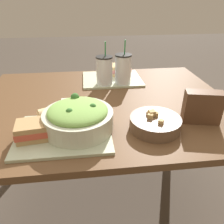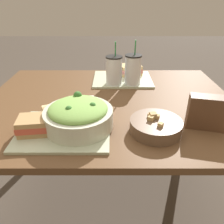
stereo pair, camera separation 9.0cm
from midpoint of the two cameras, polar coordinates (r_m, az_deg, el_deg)
The scene contains 14 objects.
ground_plane at distance 1.58m, azimuth 1.06°, elevation -21.02°, with size 12.00×12.00×0.00m, color #4C4238.
dining_table at distance 1.17m, azimuth 1.34°, elevation -0.90°, with size 1.30×0.99×0.71m.
tray_near at distance 0.89m, azimuth -9.74°, elevation -4.83°, with size 0.36×0.29×0.01m.
tray_far at distance 1.41m, azimuth 4.33°, elevation 8.52°, with size 0.36×0.29×0.01m.
salad_bowl at distance 0.87m, azimuth -6.09°, elevation -0.87°, with size 0.28×0.28×0.12m.
soup_bowl at distance 0.89m, azimuth 13.94°, elevation -3.50°, with size 0.21×0.21×0.07m.
sandwich_near at distance 0.88m, azimuth -16.51°, elevation -3.36°, with size 0.16×0.12×0.06m.
baguette_near at distance 0.98m, azimuth -11.47°, elevation 0.64°, with size 0.15×0.11×0.06m.
sandwich_far at distance 1.47m, azimuth 6.42°, elevation 10.91°, with size 0.15×0.13×0.06m.
baguette_far at distance 1.50m, azimuth 3.59°, elevation 11.29°, with size 0.11×0.08×0.06m.
drink_cup_dark at distance 1.29m, azimuth 2.29°, elevation 10.58°, with size 0.10×0.10×0.25m.
drink_cup_red at distance 1.30m, azimuth 7.22°, elevation 10.66°, with size 0.10×0.10×0.25m.
chip_bag at distance 0.97m, azimuth 25.88°, elevation -0.11°, with size 0.16×0.09×0.14m.
napkin_folded at distance 1.14m, azimuth -6.16°, elevation 3.14°, with size 0.14×0.10×0.00m.
Camera 2 is at (0.01, -1.02, 1.21)m, focal length 35.00 mm.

